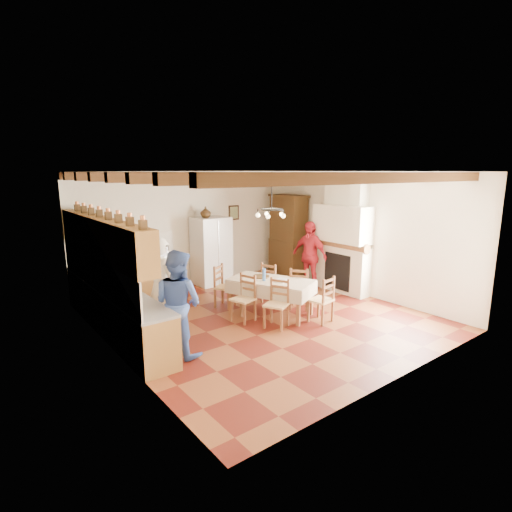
{
  "coord_description": "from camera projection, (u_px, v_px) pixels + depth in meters",
  "views": [
    {
      "loc": [
        -4.95,
        -6.25,
        2.99
      ],
      "look_at": [
        0.1,
        0.3,
        1.25
      ],
      "focal_mm": 28.0,
      "sensor_mm": 36.0,
      "label": 1
    }
  ],
  "objects": [
    {
      "name": "floor",
      "position": [
        261.0,
        317.0,
        8.42
      ],
      "size": [
        6.0,
        6.5,
        0.02
      ],
      "primitive_type": "cube",
      "color": "#4F150D",
      "rests_on": "ground"
    },
    {
      "name": "ceiling_beams",
      "position": [
        261.0,
        176.0,
        7.82
      ],
      "size": [
        6.0,
        6.3,
        0.16
      ],
      "primitive_type": null,
      "color": "#3A240E",
      "rests_on": "ground"
    },
    {
      "name": "upper_cabinets",
      "position": [
        102.0,
        237.0,
        7.16
      ],
      "size": [
        0.35,
        4.2,
        0.7
      ],
      "primitive_type": "cube",
      "color": "brown",
      "rests_on": "ground"
    },
    {
      "name": "wall_right",
      "position": [
        356.0,
        233.0,
        9.9
      ],
      "size": [
        0.02,
        6.5,
        3.0
      ],
      "primitive_type": "cube",
      "color": "#F4E6CD",
      "rests_on": "ground"
    },
    {
      "name": "fireplace",
      "position": [
        342.0,
        238.0,
        9.91
      ],
      "size": [
        0.56,
        1.6,
        2.8
      ],
      "primitive_type": null,
      "color": "beige",
      "rests_on": "ground"
    },
    {
      "name": "chair_end_near",
      "position": [
        321.0,
        299.0,
        8.05
      ],
      "size": [
        0.48,
        0.46,
        0.96
      ],
      "primitive_type": null,
      "rotation": [
        0.0,
        0.0,
        3.31
      ],
      "color": "brown",
      "rests_on": "floor"
    },
    {
      "name": "chair_left_near",
      "position": [
        276.0,
        304.0,
        7.75
      ],
      "size": [
        0.55,
        0.55,
        0.96
      ],
      "primitive_type": null,
      "rotation": [
        0.0,
        0.0,
        -1.11
      ],
      "color": "brown",
      "rests_on": "floor"
    },
    {
      "name": "person_man",
      "position": [
        161.0,
        288.0,
        7.2
      ],
      "size": [
        0.7,
        0.82,
        1.89
      ],
      "primitive_type": "imported",
      "rotation": [
        0.0,
        0.0,
        2.01
      ],
      "color": "silver",
      "rests_on": "floor"
    },
    {
      "name": "wall_picture",
      "position": [
        234.0,
        213.0,
        11.46
      ],
      "size": [
        0.34,
        0.03,
        0.42
      ],
      "primitive_type": "cube",
      "color": "black",
      "rests_on": "ground"
    },
    {
      "name": "lower_cabinets_left",
      "position": [
        114.0,
        311.0,
        7.53
      ],
      "size": [
        0.6,
        4.3,
        0.86
      ],
      "primitive_type": "cube",
      "color": "brown",
      "rests_on": "ground"
    },
    {
      "name": "chair_left_far",
      "position": [
        243.0,
        298.0,
        8.09
      ],
      "size": [
        0.49,
        0.51,
        0.96
      ],
      "primitive_type": null,
      "rotation": [
        0.0,
        0.0,
        -1.31
      ],
      "color": "brown",
      "rests_on": "floor"
    },
    {
      "name": "chandelier",
      "position": [
        271.0,
        209.0,
        8.13
      ],
      "size": [
        0.47,
        0.47,
        0.03
      ],
      "primitive_type": "torus",
      "color": "black",
      "rests_on": "ground"
    },
    {
      "name": "refrigerator",
      "position": [
        211.0,
        251.0,
        10.78
      ],
      "size": [
        0.92,
        0.77,
        1.82
      ],
      "primitive_type": "cube",
      "rotation": [
        0.0,
        0.0,
        0.02
      ],
      "color": "white",
      "rests_on": "floor"
    },
    {
      "name": "countertop_back",
      "position": [
        135.0,
        262.0,
        9.59
      ],
      "size": [
        2.34,
        0.62,
        0.04
      ],
      "primitive_type": "cube",
      "color": "slate",
      "rests_on": "lower_cabinets_back"
    },
    {
      "name": "wall_left",
      "position": [
        112.0,
        268.0,
        6.31
      ],
      "size": [
        0.02,
        6.5,
        3.0
      ],
      "primitive_type": "cube",
      "color": "#F4E6CD",
      "rests_on": "ground"
    },
    {
      "name": "chair_end_far",
      "position": [
        225.0,
        286.0,
        8.96
      ],
      "size": [
        0.56,
        0.55,
        0.96
      ],
      "primitive_type": null,
      "rotation": [
        0.0,
        0.0,
        0.51
      ],
      "color": "brown",
      "rests_on": "floor"
    },
    {
      "name": "dining_table",
      "position": [
        271.0,
        283.0,
        8.45
      ],
      "size": [
        1.53,
        1.95,
        0.76
      ],
      "rotation": [
        0.0,
        0.0,
        0.43
      ],
      "color": "beige",
      "rests_on": "floor"
    },
    {
      "name": "microwave",
      "position": [
        156.0,
        252.0,
        9.9
      ],
      "size": [
        0.57,
        0.43,
        0.29
      ],
      "primitive_type": "imported",
      "rotation": [
        0.0,
        0.0,
        0.15
      ],
      "color": "silver",
      "rests_on": "countertop_back"
    },
    {
      "name": "fridge_vase",
      "position": [
        206.0,
        212.0,
        10.47
      ],
      "size": [
        0.35,
        0.35,
        0.29
      ],
      "primitive_type": "imported",
      "rotation": [
        0.0,
        0.0,
        -0.29
      ],
      "color": "#3D2912",
      "rests_on": "refrigerator"
    },
    {
      "name": "countertop_left",
      "position": [
        113.0,
        288.0,
        7.44
      ],
      "size": [
        0.62,
        4.3,
        0.04
      ],
      "primitive_type": "cube",
      "color": "slate",
      "rests_on": "lower_cabinets_left"
    },
    {
      "name": "backsplash_left",
      "position": [
        95.0,
        273.0,
        7.2
      ],
      "size": [
        0.03,
        4.3,
        0.6
      ],
      "primitive_type": "cube",
      "color": "beige",
      "rests_on": "ground"
    },
    {
      "name": "chair_right_far",
      "position": [
        272.0,
        282.0,
        9.27
      ],
      "size": [
        0.5,
        0.52,
        0.96
      ],
      "primitive_type": null,
      "rotation": [
        0.0,
        0.0,
        1.86
      ],
      "color": "brown",
      "rests_on": "floor"
    },
    {
      "name": "hutch",
      "position": [
        288.0,
        236.0,
        11.54
      ],
      "size": [
        0.7,
        1.36,
        2.36
      ],
      "primitive_type": null,
      "rotation": [
        0.0,
        0.0,
        -0.12
      ],
      "color": "#3D2912",
      "rests_on": "floor"
    },
    {
      "name": "backsplash_back",
      "position": [
        129.0,
        247.0,
        9.75
      ],
      "size": [
        2.3,
        0.03,
        0.6
      ],
      "primitive_type": "cube",
      "color": "beige",
      "rests_on": "ground"
    },
    {
      "name": "lower_cabinets_back",
      "position": [
        136.0,
        280.0,
        9.69
      ],
      "size": [
        2.3,
        0.6,
        0.86
      ],
      "primitive_type": "cube",
      "color": "brown",
      "rests_on": "ground"
    },
    {
      "name": "wall_back",
      "position": [
        185.0,
        229.0,
        10.63
      ],
      "size": [
        6.0,
        0.02,
        3.0
      ],
      "primitive_type": "cube",
      "color": "#F4E6CD",
      "rests_on": "ground"
    },
    {
      "name": "person_woman_blue",
      "position": [
        178.0,
        303.0,
        6.54
      ],
      "size": [
        0.95,
        1.05,
        1.78
      ],
      "primitive_type": "imported",
      "rotation": [
        0.0,
        0.0,
        1.95
      ],
      "color": "#39569E",
      "rests_on": "floor"
    },
    {
      "name": "ceiling",
      "position": [
        261.0,
        171.0,
        7.8
      ],
      "size": [
        6.0,
        6.5,
        0.02
      ],
      "primitive_type": "cube",
      "color": "white",
      "rests_on": "ground"
    },
    {
      "name": "person_woman_red",
      "position": [
        309.0,
        255.0,
        10.28
      ],
      "size": [
        0.55,
        1.08,
        1.78
      ],
      "primitive_type": "imported",
      "rotation": [
        0.0,
        0.0,
        -1.45
      ],
      "color": "red",
      "rests_on": "floor"
    },
    {
      "name": "chair_right_near",
      "position": [
        300.0,
        288.0,
        8.84
      ],
      "size": [
        0.57,
        0.58,
        0.96
      ],
      "primitive_type": null,
      "rotation": [
        0.0,
        0.0,
        2.24
      ],
      "color": "brown",
      "rests_on": "floor"
    },
    {
      "name": "wall_front",
      "position": [
        405.0,
        281.0,
        5.58
      ],
      "size": [
        6.0,
        0.02,
        3.0
      ],
      "primitive_type": "cube",
      "color": "#F4E6CD",
      "rests_on": "ground"
    }
  ]
}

